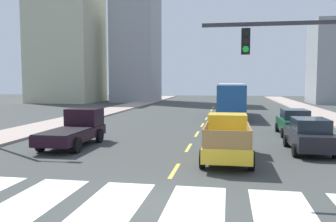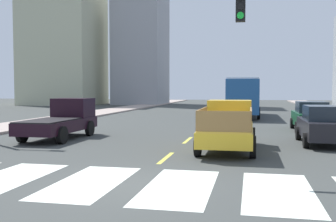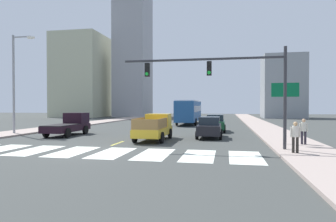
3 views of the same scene
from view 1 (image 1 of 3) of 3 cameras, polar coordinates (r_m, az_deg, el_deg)
The scene contains 21 objects.
ground_plane at distance 10.48m, azimuth -2.39°, elevation -14.99°, with size 160.00×160.00×0.00m, color #3B3E3C.
sidewalk_left at distance 31.16m, azimuth -16.91°, elevation -1.81°, with size 3.55×110.00×0.15m, color #A49288.
crosswalk_stripe_2 at distance 11.74m, azimuth -20.31°, elevation -13.07°, with size 1.68×3.99×0.01m, color silver.
crosswalk_stripe_3 at distance 10.79m, azimuth -8.84°, elevation -14.44°, with size 1.68×3.99×0.01m, color silver.
crosswalk_stripe_4 at distance 10.31m, azimuth 4.39°, elevation -15.32°, with size 1.68×3.99×0.01m, color silver.
crosswalk_stripe_5 at distance 10.38m, azimuth 18.20°, elevation -15.41°, with size 1.68×3.99×0.01m, color silver.
lane_dash_0 at distance 14.25m, azimuth 1.06°, elevation -9.61°, with size 0.16×2.40×0.01m, color #D2C946.
lane_dash_1 at distance 19.09m, azimuth 3.35°, elevation -5.91°, with size 0.16×2.40×0.01m, color #D2C946.
lane_dash_2 at distance 24.00m, azimuth 4.70°, elevation -3.71°, with size 0.16×2.40×0.01m, color #D2C946.
lane_dash_3 at distance 28.93m, azimuth 5.58°, elevation -2.26°, with size 0.16×2.40×0.01m, color #D2C946.
lane_dash_4 at distance 33.89m, azimuth 6.21°, elevation -1.23°, with size 0.16×2.40×0.01m, color #D2C946.
lane_dash_5 at distance 38.86m, azimuth 6.67°, elevation -0.47°, with size 0.16×2.40×0.01m, color #D2C946.
lane_dash_6 at distance 43.83m, azimuth 7.03°, elevation 0.12°, with size 0.16×2.40×0.01m, color #D2C946.
lane_dash_7 at distance 48.81m, azimuth 7.32°, elevation 0.60°, with size 0.16×2.40×0.01m, color #D2C946.
pickup_stakebed at distance 16.41m, azimuth 9.54°, elevation -4.42°, with size 2.18×5.20×1.96m.
pickup_dark at distance 20.25m, azimuth -14.67°, elevation -2.81°, with size 2.18×5.20×1.96m.
city_bus at distance 35.45m, azimuth 10.18°, elevation 2.15°, with size 2.72×10.80×3.32m.
sedan_mid at distance 19.06m, azimuth 21.89°, elevation -3.66°, with size 2.02×4.40×1.72m.
sedan_far at distance 24.77m, azimuth 19.74°, elevation -1.71°, with size 2.02×4.40×1.72m.
tower_tall_centre at distance 64.38m, azimuth -5.15°, elevation 14.89°, with size 7.33×8.98×29.69m, color #929499.
block_mid_right at distance 64.00m, azimuth -16.07°, elevation 9.89°, with size 10.64×10.48×18.86m, color #B2B595.
Camera 1 is at (2.09, -9.64, 3.55)m, focal length 37.70 mm.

